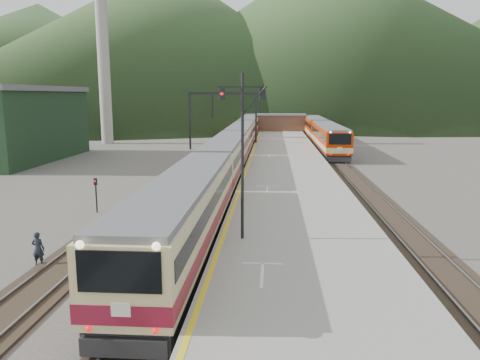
# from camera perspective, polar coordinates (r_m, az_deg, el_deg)

# --- Properties ---
(track_main) EXTENTS (2.60, 200.00, 0.23)m
(track_main) POSITION_cam_1_polar(r_m,az_deg,el_deg) (51.15, -0.68, 1.89)
(track_main) COLOR black
(track_main) RESTS_ON ground
(track_far) EXTENTS (2.60, 200.00, 0.23)m
(track_far) POSITION_cam_1_polar(r_m,az_deg,el_deg) (51.79, -6.21, 1.93)
(track_far) COLOR black
(track_far) RESTS_ON ground
(track_second) EXTENTS (2.60, 200.00, 0.23)m
(track_second) POSITION_cam_1_polar(r_m,az_deg,el_deg) (51.51, 12.18, 1.71)
(track_second) COLOR black
(track_second) RESTS_ON ground
(platform) EXTENTS (8.00, 100.00, 1.00)m
(platform) POSITION_cam_1_polar(r_m,az_deg,el_deg) (48.96, 5.67, 1.97)
(platform) COLOR gray
(platform) RESTS_ON ground
(gantry_near) EXTENTS (9.55, 0.25, 8.00)m
(gantry_near) POSITION_cam_1_polar(r_m,az_deg,el_deg) (65.83, -2.12, 8.59)
(gantry_near) COLOR black
(gantry_near) RESTS_ON ground
(gantry_far) EXTENTS (9.55, 0.25, 8.00)m
(gantry_far) POSITION_cam_1_polar(r_m,az_deg,el_deg) (90.72, -0.43, 9.07)
(gantry_far) COLOR black
(gantry_far) RESTS_ON ground
(smokestack) EXTENTS (1.80, 1.80, 30.00)m
(smokestack) POSITION_cam_1_polar(r_m,az_deg,el_deg) (77.35, -16.38, 15.43)
(smokestack) COLOR #9E998E
(smokestack) RESTS_ON ground
(station_shed) EXTENTS (9.40, 4.40, 3.10)m
(station_shed) POSITION_cam_1_polar(r_m,az_deg,el_deg) (88.58, 4.97, 7.05)
(station_shed) COLOR brown
(station_shed) RESTS_ON platform
(hill_a) EXTENTS (180.00, 180.00, 60.00)m
(hill_a) POSITION_cam_1_polar(r_m,az_deg,el_deg) (206.45, -8.74, 16.44)
(hill_a) COLOR #2C4520
(hill_a) RESTS_ON ground
(hill_b) EXTENTS (220.00, 220.00, 75.00)m
(hill_b) POSITION_cam_1_polar(r_m,az_deg,el_deg) (243.66, 10.53, 17.21)
(hill_b) COLOR #2C4520
(hill_b) RESTS_ON ground
(hill_d) EXTENTS (200.00, 200.00, 55.00)m
(hill_d) POSITION_cam_1_polar(r_m,az_deg,el_deg) (280.21, -23.00, 13.60)
(hill_d) COLOR #2C4520
(hill_d) RESTS_ON ground
(main_train) EXTENTS (2.88, 98.75, 3.51)m
(main_train) POSITION_cam_1_polar(r_m,az_deg,el_deg) (61.59, 0.13, 5.12)
(main_train) COLOR #D1BC81
(main_train) RESTS_ON track_main
(second_train) EXTENTS (2.94, 40.02, 3.59)m
(second_train) POSITION_cam_1_polar(r_m,az_deg,el_deg) (72.29, 9.88, 5.77)
(second_train) COLOR #B32B00
(second_train) RESTS_ON track_second
(signal_mast) EXTENTS (2.16, 0.62, 7.52)m
(signal_mast) POSITION_cam_1_polar(r_m,az_deg,el_deg) (21.03, 0.30, 4.84)
(signal_mast) COLOR black
(signal_mast) RESTS_ON platform
(short_signal_b) EXTENTS (0.27, 0.24, 2.27)m
(short_signal_b) POSITION_cam_1_polar(r_m,az_deg,el_deg) (45.90, -5.37, 2.63)
(short_signal_b) COLOR black
(short_signal_b) RESTS_ON ground
(short_signal_c) EXTENTS (0.25, 0.21, 2.27)m
(short_signal_c) POSITION_cam_1_polar(r_m,az_deg,el_deg) (31.74, -17.16, -1.24)
(short_signal_c) COLOR black
(short_signal_c) RESTS_ON ground
(worker) EXTENTS (0.59, 0.40, 1.58)m
(worker) POSITION_cam_1_polar(r_m,az_deg,el_deg) (22.99, -23.40, -7.71)
(worker) COLOR black
(worker) RESTS_ON ground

